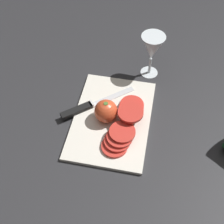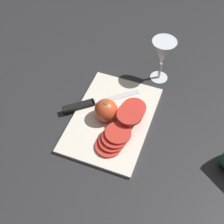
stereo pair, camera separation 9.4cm
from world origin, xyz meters
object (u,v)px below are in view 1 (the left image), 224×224
Objects in this scene: whole_tomato at (106,111)px; knife at (83,108)px; wine_glass at (152,49)px; tomato_slice_stack_far at (131,109)px; tomato_slice_stack_near at (118,139)px.

whole_tomato is 0.09m from knife.
whole_tomato is (-0.23, 0.11, -0.06)m from wine_glass.
whole_tomato is at bearing 113.31° from tomato_slice_stack_far.
tomato_slice_stack_near is at bearing 170.03° from tomato_slice_stack_far.
wine_glass is 2.22× the size of whole_tomato.
knife is (-0.21, 0.18, -0.09)m from wine_glass.
tomato_slice_stack_far is (0.11, -0.02, 0.01)m from tomato_slice_stack_near.
wine_glass reaches higher than whole_tomato.
whole_tomato is 0.34× the size of knife.
whole_tomato is 0.64× the size of tomato_slice_stack_near.
wine_glass is 0.75× the size of knife.
wine_glass is 0.33m from tomato_slice_stack_near.
whole_tomato reaches higher than knife.
tomato_slice_stack_near is at bearing -77.23° from knife.
knife is at bearing 52.58° from tomato_slice_stack_near.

